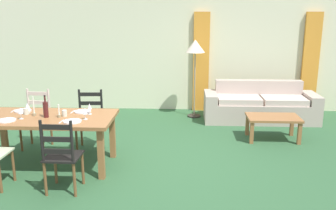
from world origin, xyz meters
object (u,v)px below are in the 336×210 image
wine_glass_near_right (85,112)px  coffee_cup_primary (64,113)px  dining_chair_far_right (90,120)px  wine_bottle (46,109)px  wine_glass_far_left (27,106)px  coffee_cup_secondary (26,111)px  dining_chair_far_left (37,119)px  wine_glass_near_left (21,111)px  coffee_table (273,120)px  dining_chair_near_right (62,156)px  couch (260,106)px  wine_glass_far_right (89,107)px  dining_table (47,122)px  standing_lamp (195,51)px

wine_glass_near_right → coffee_cup_primary: size_ratio=1.79×
dining_chair_far_right → wine_bottle: wine_bottle is taller
wine_glass_far_left → coffee_cup_secondary: (-0.01, -0.04, -0.07)m
coffee_cup_secondary → dining_chair_far_left: bearing=102.3°
wine_glass_near_left → coffee_table: 4.09m
dining_chair_near_right → dining_chair_far_right: (-0.05, 1.53, 0.00)m
dining_chair_far_left → couch: 4.36m
dining_chair_far_left → dining_chair_far_right: same height
wine_glass_far_left → coffee_table: wine_glass_far_left is taller
wine_glass_near_right → wine_glass_far_right: (-0.01, 0.26, 0.00)m
wine_glass_far_left → coffee_cup_primary: 0.59m
dining_chair_far_right → wine_glass_near_right: 0.98m
dining_table → wine_glass_far_right: size_ratio=11.80×
coffee_table → standing_lamp: (-1.35, 1.40, 1.06)m
coffee_cup_primary → wine_bottle: bearing=-165.8°
wine_bottle → wine_glass_near_left: wine_bottle is taller
couch → standing_lamp: bearing=172.2°
standing_lamp → dining_table: bearing=-128.3°
wine_glass_far_left → couch: 4.55m
dining_chair_near_right → wine_bottle: bearing=121.5°
wine_bottle → dining_chair_far_left: bearing=121.4°
wine_glass_near_right → wine_glass_far_left: bearing=164.6°
wine_bottle → coffee_cup_primary: size_ratio=3.51×
dining_table → dining_chair_far_left: (-0.48, 0.77, -0.19)m
dining_chair_far_right → coffee_cup_secondary: 1.04m
wine_glass_near_left → standing_lamp: 3.81m
wine_glass_far_left → standing_lamp: size_ratio=0.10×
wine_glass_near_left → couch: size_ratio=0.07×
wine_glass_near_left → standing_lamp: size_ratio=0.10×
dining_chair_far_right → standing_lamp: bearing=48.5°
wine_bottle → dining_chair_near_right: bearing=-58.5°
wine_glass_far_left → coffee_cup_primary: bearing=-11.3°
wine_bottle → wine_glass_near_left: bearing=-162.2°
wine_bottle → couch: bearing=36.6°
dining_chair_near_right → wine_glass_far_right: 1.00m
dining_chair_far_right → wine_glass_far_left: size_ratio=5.96×
coffee_cup_primary → couch: size_ratio=0.04×
coffee_cup_secondary → standing_lamp: 3.67m
wine_glass_far_left → coffee_table: (3.82, 1.19, -0.51)m
wine_glass_near_left → wine_glass_near_right: same height
couch → coffee_table: (-0.00, -1.22, 0.06)m
wine_glass_far_left → couch: bearing=32.2°
coffee_cup_primary → coffee_cup_secondary: bearing=172.6°
dining_chair_far_left → wine_glass_near_right: bearing=-39.6°
dining_chair_far_right → wine_glass_near_left: size_ratio=5.96×
dining_table → wine_glass_far_left: bearing=157.6°
dining_table → standing_lamp: size_ratio=1.16×
wine_glass_far_left → standing_lamp: (2.47, 2.59, 0.55)m
wine_glass_near_left → coffee_cup_secondary: 0.25m
dining_chair_far_right → wine_glass_far_right: dining_chair_far_right is taller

